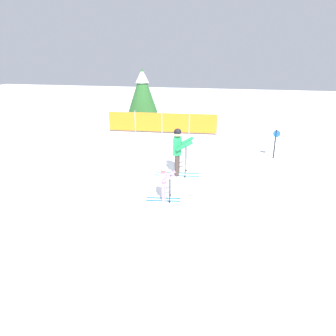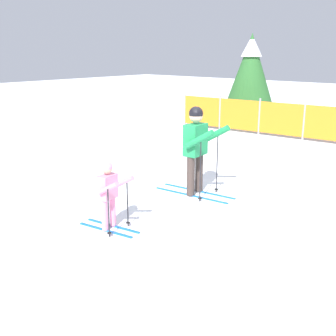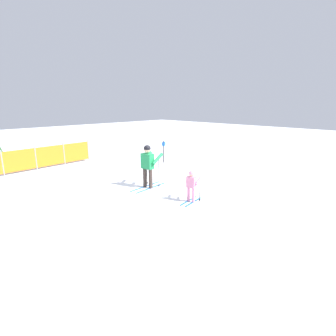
{
  "view_description": "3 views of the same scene",
  "coord_description": "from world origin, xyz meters",
  "px_view_note": "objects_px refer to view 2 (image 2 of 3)",
  "views": [
    {
      "loc": [
        1.93,
        -10.89,
        4.16
      ],
      "look_at": [
        -0.15,
        -1.34,
        0.7
      ],
      "focal_mm": 35.0,
      "sensor_mm": 36.0,
      "label": 1
    },
    {
      "loc": [
        4.55,
        -6.21,
        2.68
      ],
      "look_at": [
        0.02,
        -0.96,
        0.74
      ],
      "focal_mm": 45.0,
      "sensor_mm": 36.0,
      "label": 2
    },
    {
      "loc": [
        -6.58,
        -7.49,
        3.26
      ],
      "look_at": [
        0.22,
        -0.82,
        0.87
      ],
      "focal_mm": 28.0,
      "sensor_mm": 36.0,
      "label": 3
    }
  ],
  "objects_px": {
    "skier_adult": "(197,143)",
    "conifer_far": "(251,67)",
    "safety_fence": "(259,117)",
    "skier_child": "(109,190)"
  },
  "relations": [
    {
      "from": "safety_fence",
      "to": "conifer_far",
      "type": "distance_m",
      "value": 3.22
    },
    {
      "from": "skier_adult",
      "to": "conifer_far",
      "type": "bearing_deg",
      "value": 108.24
    },
    {
      "from": "safety_fence",
      "to": "conifer_far",
      "type": "relative_size",
      "value": 1.8
    },
    {
      "from": "skier_adult",
      "to": "skier_child",
      "type": "height_order",
      "value": "skier_adult"
    },
    {
      "from": "skier_adult",
      "to": "conifer_far",
      "type": "distance_m",
      "value": 9.26
    },
    {
      "from": "conifer_far",
      "to": "safety_fence",
      "type": "bearing_deg",
      "value": -53.01
    },
    {
      "from": "skier_adult",
      "to": "conifer_far",
      "type": "xyz_separation_m",
      "value": [
        -3.77,
        8.39,
        1.04
      ]
    },
    {
      "from": "skier_child",
      "to": "conifer_far",
      "type": "relative_size",
      "value": 0.33
    },
    {
      "from": "skier_adult",
      "to": "conifer_far",
      "type": "relative_size",
      "value": 0.51
    },
    {
      "from": "skier_adult",
      "to": "safety_fence",
      "type": "xyz_separation_m",
      "value": [
        -2.03,
        6.09,
        -0.42
      ]
    }
  ]
}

